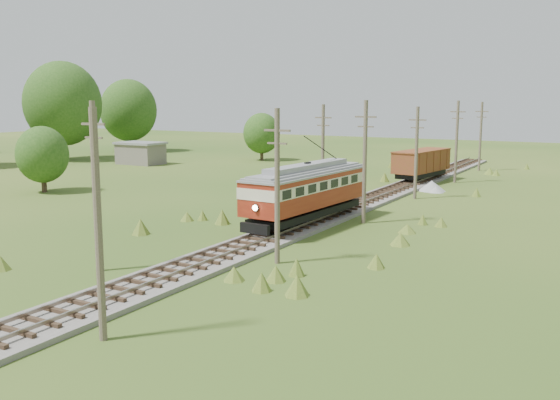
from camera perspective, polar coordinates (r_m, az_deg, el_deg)
The scene contains 17 objects.
railbed_main at distance 50.38m, azimuth 5.54°, elevation -0.97°, with size 3.60×96.00×0.57m.
streetcar at distance 44.74m, azimuth 2.53°, elevation 1.09°, with size 3.85×13.19×5.98m.
gondola at distance 70.32m, azimuth 12.81°, elevation 3.37°, with size 4.21×9.34×2.99m.
gravel_pile at distance 63.76m, azimuth 13.77°, elevation 1.22°, with size 2.82×2.99×1.03m.
utility_pole_r_1 at distance 24.04m, azimuth -16.29°, elevation -2.38°, with size 0.30×0.30×8.80m.
utility_pole_r_2 at distance 34.13m, azimuth -0.26°, elevation 1.39°, with size 1.60×0.30×8.60m.
utility_pole_r_3 at distance 45.80m, azimuth 7.76°, elevation 3.57°, with size 1.60×0.30×9.00m.
utility_pole_r_4 at distance 58.11m, azimuth 12.36°, elevation 4.33°, with size 1.60×0.30×8.40m.
utility_pole_r_5 at distance 70.49m, azimuth 15.85°, elevation 5.23°, with size 1.60×0.30×8.90m.
utility_pole_r_6 at distance 83.20m, azimuth 17.87°, elevation 5.62°, with size 1.60×0.30×8.70m.
utility_pole_l_a at distance 33.99m, azimuth -16.48°, elevation 1.32°, with size 1.60×0.30×9.00m.
utility_pole_l_b at distance 57.12m, azimuth 3.94°, elevation 4.54°, with size 1.60×0.30×8.60m.
tree_left_4 at distance 98.79m, azimuth -19.26°, elevation 8.32°, with size 11.34×11.34×14.61m.
tree_left_5 at distance 111.40m, azimuth -13.68°, elevation 7.98°, with size 9.66×9.66×12.44m.
tree_mid_a at distance 92.92m, azimuth -1.69°, elevation 6.12°, with size 5.46×5.46×7.03m.
tree_mid_c at distance 65.17m, azimuth -20.91°, elevation 3.90°, with size 5.04×5.04×6.49m.
shed at distance 89.83m, azimuth -12.62°, elevation 4.22°, with size 6.40×4.40×3.10m.
Camera 1 is at (20.10, -11.33, 9.09)m, focal length 40.00 mm.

